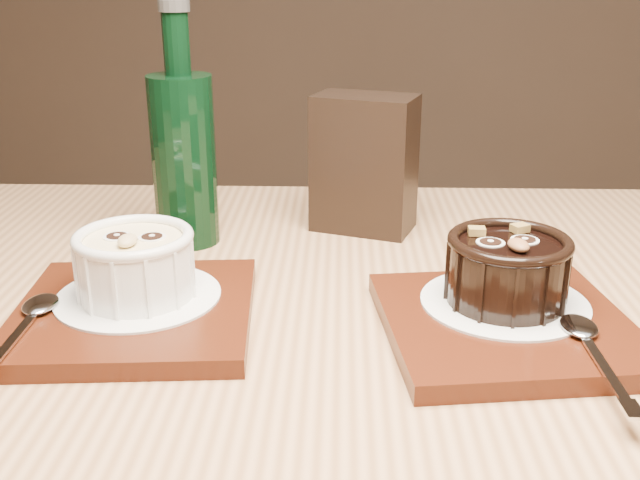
# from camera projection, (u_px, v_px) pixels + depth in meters

# --- Properties ---
(table) EXTENTS (1.26, 0.89, 0.75)m
(table) POSITION_uv_depth(u_px,v_px,m) (336.00, 442.00, 0.59)
(table) COLOR #9F6F45
(table) RESTS_ON ground
(tray_left) EXTENTS (0.20, 0.20, 0.01)m
(tray_left) POSITION_uv_depth(u_px,v_px,m) (135.00, 313.00, 0.58)
(tray_left) COLOR #481B0C
(tray_left) RESTS_ON table
(doily_left) EXTENTS (0.13, 0.13, 0.00)m
(doily_left) POSITION_uv_depth(u_px,v_px,m) (138.00, 296.00, 0.59)
(doily_left) COLOR white
(doily_left) RESTS_ON tray_left
(ramekin_white) EXTENTS (0.09, 0.09, 0.06)m
(ramekin_white) POSITION_uv_depth(u_px,v_px,m) (135.00, 261.00, 0.58)
(ramekin_white) COLOR white
(ramekin_white) RESTS_ON doily_left
(spoon_left) EXTENTS (0.04, 0.14, 0.01)m
(spoon_left) POSITION_uv_depth(u_px,v_px,m) (23.00, 325.00, 0.54)
(spoon_left) COLOR silver
(spoon_left) RESTS_ON tray_left
(tray_right) EXTENTS (0.21, 0.21, 0.01)m
(tray_right) POSITION_uv_depth(u_px,v_px,m) (506.00, 325.00, 0.56)
(tray_right) COLOR #481B0C
(tray_right) RESTS_ON table
(doily_right) EXTENTS (0.13, 0.13, 0.00)m
(doily_right) POSITION_uv_depth(u_px,v_px,m) (504.00, 302.00, 0.58)
(doily_right) COLOR white
(doily_right) RESTS_ON tray_right
(ramekin_dark) EXTENTS (0.09, 0.09, 0.06)m
(ramekin_dark) POSITION_uv_depth(u_px,v_px,m) (508.00, 266.00, 0.57)
(ramekin_dark) COLOR black
(ramekin_dark) RESTS_ON doily_right
(spoon_right) EXTENTS (0.04, 0.14, 0.01)m
(spoon_right) POSITION_uv_depth(u_px,v_px,m) (594.00, 350.00, 0.51)
(spoon_right) COLOR silver
(spoon_right) RESTS_ON tray_right
(condiment_stand) EXTENTS (0.11, 0.08, 0.14)m
(condiment_stand) POSITION_uv_depth(u_px,v_px,m) (364.00, 164.00, 0.77)
(condiment_stand) COLOR black
(condiment_stand) RESTS_ON table
(green_bottle) EXTENTS (0.06, 0.06, 0.23)m
(green_bottle) POSITION_uv_depth(u_px,v_px,m) (184.00, 154.00, 0.72)
(green_bottle) COLOR black
(green_bottle) RESTS_ON table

